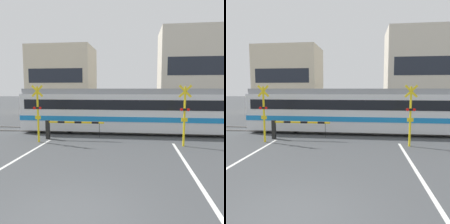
% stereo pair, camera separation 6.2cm
% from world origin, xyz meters
% --- Properties ---
extents(ground_plane, '(160.00, 160.00, 0.00)m').
position_xyz_m(ground_plane, '(0.00, 0.00, 0.00)').
color(ground_plane, '#444749').
extents(rail_track_near, '(50.00, 0.10, 0.08)m').
position_xyz_m(rail_track_near, '(0.00, 10.01, 0.04)').
color(rail_track_near, gray).
rests_on(rail_track_near, ground_plane).
extents(rail_track_far, '(50.00, 0.10, 0.08)m').
position_xyz_m(rail_track_far, '(0.00, 11.44, 0.04)').
color(rail_track_far, gray).
rests_on(rail_track_far, ground_plane).
extents(road_stripe_right, '(0.14, 11.66, 0.01)m').
position_xyz_m(road_stripe_right, '(3.58, 1.83, 0.00)').
color(road_stripe_right, white).
rests_on(road_stripe_right, ground_plane).
extents(commuter_train, '(16.97, 2.98, 3.05)m').
position_xyz_m(commuter_train, '(2.14, 10.72, 1.64)').
color(commuter_train, silver).
rests_on(commuter_train, ground_plane).
extents(crossing_barrier_near, '(3.56, 0.20, 1.14)m').
position_xyz_m(crossing_barrier_near, '(-2.96, 7.96, 0.80)').
color(crossing_barrier_near, black).
rests_on(crossing_barrier_near, ground_plane).
extents(crossing_barrier_far, '(3.56, 0.20, 1.14)m').
position_xyz_m(crossing_barrier_far, '(2.96, 13.25, 0.80)').
color(crossing_barrier_far, black).
rests_on(crossing_barrier_far, ground_plane).
extents(crossing_signal_left, '(0.68, 0.15, 3.25)m').
position_xyz_m(crossing_signal_left, '(-4.03, 7.14, 1.80)').
color(crossing_signal_left, yellow).
rests_on(crossing_signal_left, ground_plane).
extents(crossing_signal_right, '(0.68, 0.15, 3.25)m').
position_xyz_m(crossing_signal_right, '(4.03, 7.14, 1.80)').
color(crossing_signal_right, yellow).
rests_on(crossing_signal_right, ground_plane).
extents(building_left_of_street, '(7.84, 5.55, 8.34)m').
position_xyz_m(building_left_of_street, '(-8.10, 23.18, 4.17)').
color(building_left_of_street, beige).
rests_on(building_left_of_street, ground_plane).
extents(building_right_of_street, '(7.95, 5.55, 10.06)m').
position_xyz_m(building_right_of_street, '(8.15, 23.18, 5.03)').
color(building_right_of_street, beige).
rests_on(building_right_of_street, ground_plane).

